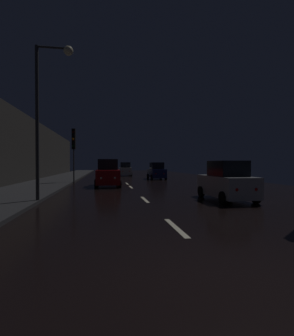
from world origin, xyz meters
The scene contains 10 objects.
ground centered at (0.00, 24.50, -0.01)m, with size 26.71×84.00×0.02m, color black.
sidewalk_left centered at (-7.15, 24.50, 0.07)m, with size 4.40×84.00×0.15m, color #28282B.
building_facade_left centered at (-9.75, 21.00, 3.26)m, with size 0.80×63.00×6.52m, color #2D2B28.
lane_centerline centered at (0.00, 11.81, 0.01)m, with size 0.16×18.66×0.01m.
traffic_light_far_left centered at (-4.86, 20.64, 3.70)m, with size 0.34×0.47×5.08m.
streetlamp_overhead centered at (-4.60, 8.43, 4.83)m, with size 1.70×0.44×7.30m.
car_approaching_headlights centered at (-1.77, 17.14, 1.00)m, with size 2.01×4.35×2.19m.
car_parked_right_far centered at (4.05, 25.95, 0.91)m, with size 1.82×3.95×1.99m.
car_parked_right_near centered at (4.05, 8.08, 0.90)m, with size 1.81×3.91×1.97m.
car_distant_taillights centered at (1.02, 35.20, 0.94)m, with size 1.88×4.07×2.05m.
Camera 1 is at (-1.98, -4.07, 1.82)m, focal length 27.59 mm.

